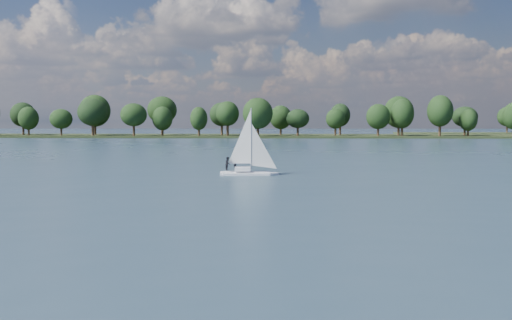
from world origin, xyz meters
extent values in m
plane|color=#233342|center=(0.00, 100.00, 0.00)|extent=(700.00, 700.00, 0.00)
cube|color=black|center=(0.00, 212.00, 0.00)|extent=(660.00, 40.00, 1.50)
cube|color=silver|center=(-10.32, 51.18, 0.00)|extent=(6.33, 2.17, 0.73)
cube|color=silver|center=(-10.32, 51.18, 0.73)|extent=(1.90, 1.22, 0.46)
cylinder|color=#BABBC2|center=(-10.32, 51.18, 4.16)|extent=(0.11, 0.11, 7.32)
imported|color=black|center=(-11.66, 51.66, 1.34)|extent=(0.39, 0.58, 1.58)
imported|color=black|center=(-12.48, 51.11, 1.34)|extent=(0.72, 0.86, 1.58)
camera|label=1|loc=(-6.26, -14.90, 6.31)|focal=40.00mm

